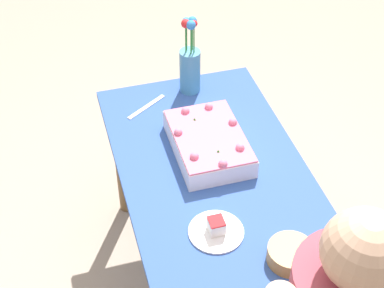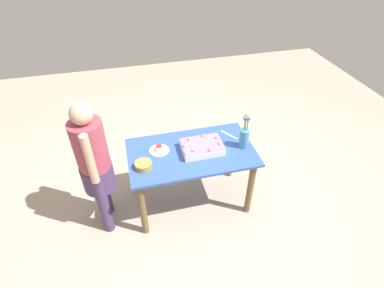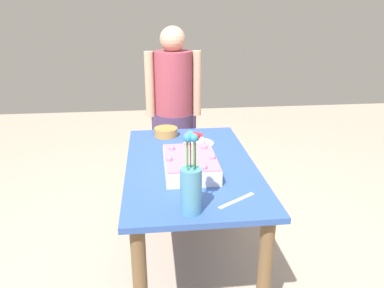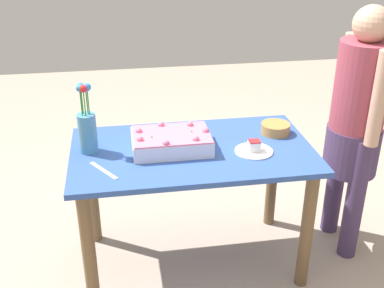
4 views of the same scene
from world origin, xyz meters
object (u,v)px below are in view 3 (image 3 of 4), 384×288
Objects in this scene: fruit_bowl at (166,132)px; person_standing at (174,107)px; cake_knife at (237,201)px; flower_vase at (191,184)px; sheet_cake at (190,164)px; serving_plate_with_slice at (199,142)px.

fruit_bowl is 0.46m from person_standing.
flower_vase is (-0.08, 0.23, 0.14)m from cake_knife.
sheet_cake is 0.44m from serving_plate_with_slice.
person_standing is at bearing -10.98° from fruit_bowl.
fruit_bowl is (0.62, 0.11, -0.02)m from sheet_cake.
flower_vase is 1.07m from fruit_bowl.
person_standing is (1.50, -0.02, -0.04)m from flower_vase.
fruit_bowl is at bearing 48.47° from serving_plate_with_slice.
person_standing is at bearing -114.83° from cake_knife.
sheet_cake is at bearing -95.98° from cake_knife.
serving_plate_with_slice is 0.14× the size of person_standing.
sheet_cake reaches higher than cake_knife.
sheet_cake reaches higher than serving_plate_with_slice.
sheet_cake is 2.52× the size of fruit_bowl.
cake_knife is 1.37× the size of fruit_bowl.
flower_vase reaches higher than fruit_bowl.
cake_knife is 0.28m from flower_vase.
cake_knife is at bearing -163.30° from fruit_bowl.
sheet_cake reaches higher than fruit_bowl.
flower_vase is at bearing 170.43° from serving_plate_with_slice.
flower_vase is at bearing -14.98° from cake_knife.
serving_plate_with_slice is 1.23× the size of fruit_bowl.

